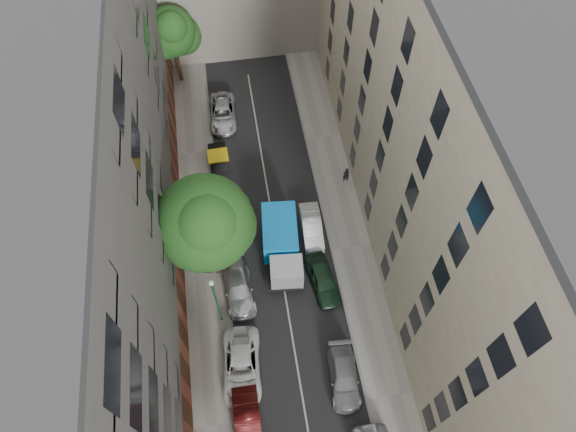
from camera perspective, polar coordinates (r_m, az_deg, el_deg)
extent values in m
plane|color=#4C4C49|center=(38.35, -1.02, -4.68)|extent=(120.00, 120.00, 0.00)
cube|color=black|center=(38.34, -1.02, -4.68)|extent=(8.00, 44.00, 0.02)
cube|color=gray|center=(38.37, -9.21, -5.72)|extent=(3.00, 44.00, 0.15)
cube|color=gray|center=(38.98, 7.02, -3.47)|extent=(3.00, 44.00, 0.15)
cube|color=#4A4845|center=(31.07, -21.81, 1.36)|extent=(8.00, 44.00, 20.00)
cube|color=#BAAD90|center=(32.54, 18.37, 6.47)|extent=(8.00, 44.00, 20.00)
cube|color=black|center=(37.87, -0.66, -4.04)|extent=(2.92, 6.28, 0.34)
cube|color=#A4A7A9|center=(36.00, -0.16, -6.24)|extent=(2.41, 2.01, 1.92)
cube|color=#0C8CEE|center=(37.33, -0.91, -1.82)|extent=(2.85, 4.27, 2.03)
cylinder|color=black|center=(37.00, -1.81, -7.26)|extent=(0.32, 0.95, 0.95)
cylinder|color=black|center=(37.13, 1.49, -6.79)|extent=(0.32, 0.95, 0.95)
cylinder|color=black|center=(38.83, -2.63, -2.04)|extent=(0.32, 0.95, 0.95)
cylinder|color=black|center=(38.96, 0.50, -1.61)|extent=(0.32, 0.95, 0.95)
imported|color=#4B0F0F|center=(33.86, -4.46, -22.09)|extent=(1.59, 4.55, 1.50)
imported|color=silver|center=(34.71, -5.17, -16.29)|extent=(2.86, 5.46, 1.47)
imported|color=#BCBDC2|center=(36.71, -5.55, -7.87)|extent=(2.27, 4.94, 1.40)
imported|color=black|center=(39.44, -6.68, -0.58)|extent=(1.91, 3.93, 1.29)
imported|color=black|center=(42.66, -7.63, 5.76)|extent=(1.61, 4.26, 1.39)
imported|color=#B9B8BD|center=(46.35, -7.25, 11.27)|extent=(2.55, 5.06, 1.37)
imported|color=slate|center=(34.68, 6.21, -17.33)|extent=(2.17, 4.60, 1.30)
imported|color=black|center=(36.83, 3.92, -7.09)|extent=(2.27, 4.46, 1.45)
imported|color=silver|center=(38.91, 2.64, -1.22)|extent=(1.63, 4.24, 1.38)
cylinder|color=#382619|center=(36.58, -8.12, -4.95)|extent=(0.36, 0.36, 3.29)
cylinder|color=#382619|center=(34.13, -8.69, -2.78)|extent=(0.24, 0.24, 2.35)
sphere|color=#1A4717|center=(32.17, -9.21, -0.76)|extent=(6.23, 6.23, 6.23)
sphere|color=#1A4717|center=(33.28, -7.47, -0.99)|extent=(4.67, 4.67, 4.67)
sphere|color=#1A4717|center=(32.52, -10.21, -2.27)|extent=(4.36, 4.36, 4.36)
sphere|color=#1A4717|center=(30.70, -9.05, -0.78)|extent=(4.05, 4.05, 4.05)
cylinder|color=#382619|center=(49.91, -11.99, 15.71)|extent=(0.36, 0.36, 2.61)
cylinder|color=#382619|center=(48.49, -12.48, 17.66)|extent=(0.24, 0.24, 1.86)
sphere|color=#1A4717|center=(47.37, -12.90, 19.34)|extent=(4.28, 4.28, 4.28)
sphere|color=#1A4717|center=(48.16, -11.60, 18.98)|extent=(3.21, 3.21, 3.21)
sphere|color=#1A4717|center=(47.36, -13.63, 18.33)|extent=(3.00, 3.00, 3.00)
sphere|color=#1A4717|center=(46.13, -12.85, 19.71)|extent=(2.78, 2.78, 2.78)
cylinder|color=#195A31|center=(33.81, -7.89, -9.54)|extent=(0.14, 0.14, 5.85)
sphere|color=silver|center=(31.07, -8.54, -7.38)|extent=(0.36, 0.36, 0.36)
imported|color=black|center=(41.62, 6.47, 4.61)|extent=(0.60, 0.43, 1.52)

